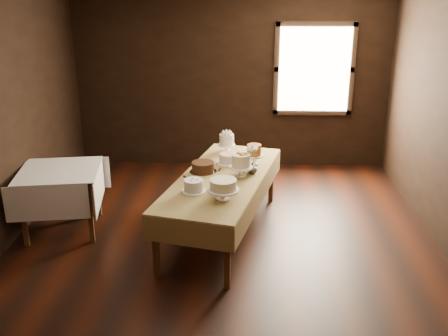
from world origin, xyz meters
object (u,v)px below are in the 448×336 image
(cake_server_e, at_px, (190,180))
(cake_cream, at_px, (223,190))
(cake_server_a, at_px, (222,187))
(flower_vase, at_px, (252,168))
(cake_chocolate, at_px, (203,167))
(cake_flowers, at_px, (241,167))
(side_table, at_px, (60,177))
(cake_caramel, at_px, (254,156))
(display_table, at_px, (222,181))
(cake_server_b, at_px, (235,190))
(cake_server_d, at_px, (248,172))
(cake_lattice, at_px, (229,159))
(cake_server_c, at_px, (222,166))
(cake_meringue, at_px, (227,143))
(cake_swirl, at_px, (194,186))

(cake_server_e, bearing_deg, cake_cream, 2.22)
(cake_server_a, bearing_deg, flower_vase, 41.62)
(cake_cream, bearing_deg, cake_chocolate, 108.77)
(cake_chocolate, bearing_deg, cake_flowers, -15.34)
(side_table, bearing_deg, cake_caramel, 10.12)
(display_table, xyz_separation_m, cake_cream, (0.04, -0.68, 0.16))
(cake_caramel, distance_m, cake_server_e, 0.95)
(cake_server_b, height_order, cake_server_d, same)
(cake_chocolate, relative_size, flower_vase, 2.66)
(cake_server_a, xyz_separation_m, cake_server_e, (-0.38, 0.19, 0.00))
(side_table, relative_size, cake_caramel, 3.96)
(cake_flowers, xyz_separation_m, cake_cream, (-0.18, -0.69, -0.02))
(cake_chocolate, height_order, cake_server_a, cake_chocolate)
(cake_flowers, bearing_deg, display_table, -177.32)
(cake_lattice, relative_size, cake_caramel, 1.21)
(cake_cream, xyz_separation_m, cake_server_c, (-0.06, 1.02, -0.10))
(cake_meringue, bearing_deg, cake_caramel, -54.69)
(cake_lattice, height_order, cake_server_a, cake_lattice)
(cake_meringue, relative_size, cake_server_a, 1.03)
(display_table, xyz_separation_m, cake_swirl, (-0.29, -0.47, 0.12))
(cake_server_b, bearing_deg, cake_chocolate, -143.89)
(cake_server_c, height_order, cake_server_d, same)
(side_table, distance_m, cake_server_a, 2.00)
(cake_cream, height_order, cake_server_b, cake_cream)
(cake_cream, distance_m, cake_server_c, 1.02)
(cake_server_c, bearing_deg, cake_lattice, -20.86)
(cake_server_e, bearing_deg, cake_chocolate, 120.97)
(side_table, xyz_separation_m, cake_server_a, (1.97, -0.36, 0.06))
(cake_caramel, xyz_separation_m, cake_chocolate, (-0.61, -0.31, -0.05))
(display_table, height_order, cake_server_e, cake_server_e)
(cake_server_a, distance_m, flower_vase, 0.57)
(cake_lattice, height_order, cake_cream, cake_cream)
(cake_server_a, height_order, cake_server_c, same)
(display_table, bearing_deg, side_table, 179.27)
(cake_caramel, xyz_separation_m, cake_server_d, (-0.07, -0.28, -0.11))
(cake_lattice, bearing_deg, cake_server_a, -93.44)
(cake_swirl, xyz_separation_m, cake_server_b, (0.45, 0.04, -0.06))
(cake_cream, bearing_deg, cake_lattice, 88.78)
(cake_server_e, bearing_deg, cake_lattice, 110.47)
(cake_flowers, bearing_deg, cake_lattice, 108.40)
(display_table, xyz_separation_m, cake_chocolate, (-0.24, 0.13, 0.12))
(cake_server_a, bearing_deg, cake_server_b, -43.52)
(display_table, relative_size, cake_server_d, 10.68)
(display_table, distance_m, cake_chocolate, 0.29)
(cake_flowers, relative_size, cake_server_b, 1.20)
(cake_meringue, distance_m, cake_server_a, 1.29)
(cake_meringue, height_order, flower_vase, cake_meringue)
(cake_caramel, bearing_deg, cake_server_a, -114.90)
(cake_flowers, height_order, cake_cream, cake_flowers)
(side_table, relative_size, cake_chocolate, 3.18)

